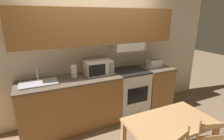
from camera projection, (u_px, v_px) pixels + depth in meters
The scene contains 10 objects.
ground_plane at pixel (99, 111), 3.81m from camera, with size 16.00×16.00×0.00m, color #7F664C.
wall_back at pixel (99, 41), 3.31m from camera, with size 5.40×0.38×2.55m.
lower_counter_main at pixel (72, 104), 3.15m from camera, with size 1.76×0.65×0.94m.
lower_counter_right_stub at pixel (154, 87), 3.89m from camera, with size 0.60×0.65×0.94m.
stove_range at pixel (130, 92), 3.64m from camera, with size 0.65×0.62×0.94m.
microwave at pixel (98, 67), 3.27m from camera, with size 0.50×0.38×0.26m.
toaster at pixel (155, 63), 3.73m from camera, with size 0.31×0.18×0.16m.
sink_basin at pixel (39, 83), 2.80m from camera, with size 0.58×0.34×0.24m.
paper_towel_roll at pixel (74, 72), 3.04m from camera, with size 0.12×0.12×0.23m.
dining_table at pixel (169, 128), 2.21m from camera, with size 1.09×0.63×0.73m.
Camera 1 is at (-1.17, -3.18, 1.98)m, focal length 28.00 mm.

